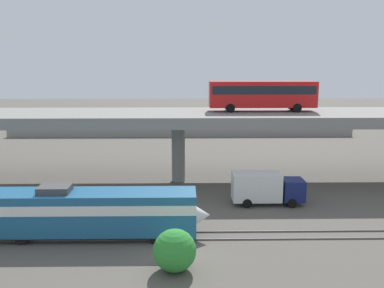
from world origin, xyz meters
TOP-DOWN VIEW (x-y plane):
  - ground_plane at (0.00, 0.00)m, footprint 260.00×260.00m
  - rail_strip_near at (0.00, 3.26)m, footprint 110.00×0.12m
  - rail_strip_far at (0.00, 4.74)m, footprint 110.00×0.12m
  - train_locomotive at (-5.65, 4.00)m, footprint 17.18×3.04m
  - highway_overpass at (0.00, 20.00)m, footprint 96.00×10.23m
  - transit_bus_on_overpass at (9.51, 20.79)m, footprint 12.00×2.68m
  - service_truck_west at (8.45, 11.62)m, footprint 6.80×2.46m
  - pier_parking_lot at (0.00, 55.00)m, footprint 62.64×12.85m
  - parked_car_0 at (15.61, 57.00)m, footprint 4.49×1.92m
  - parked_car_1 at (-4.75, 54.35)m, footprint 4.01×1.97m
  - parked_car_2 at (6.10, 51.94)m, footprint 4.40×1.93m
  - parked_car_3 at (-18.41, 53.26)m, footprint 4.38×1.83m
  - parked_car_4 at (-0.01, 55.70)m, footprint 4.48×1.93m
  - parked_car_5 at (-24.43, 55.38)m, footprint 4.38×1.98m
  - parked_car_6 at (-7.49, 57.17)m, footprint 4.27×1.84m
  - harbor_water at (0.00, 78.00)m, footprint 140.00×36.00m
  - shrub_right at (0.07, -1.55)m, footprint 2.83×2.83m

SIDE VIEW (x-z plane):
  - ground_plane at x=0.00m, z-range 0.00..0.00m
  - harbor_water at x=0.00m, z-range 0.00..0.01m
  - rail_strip_near at x=0.00m, z-range 0.00..0.12m
  - rail_strip_far at x=0.00m, z-range 0.00..0.12m
  - pier_parking_lot at x=0.00m, z-range 0.00..1.46m
  - shrub_right at x=0.07m, z-range 0.00..2.83m
  - service_truck_west at x=8.45m, z-range 0.12..3.16m
  - train_locomotive at x=-5.65m, z-range 0.10..4.28m
  - parked_car_6 at x=-7.49m, z-range 1.48..2.98m
  - parked_car_1 at x=-4.75m, z-range 1.48..2.98m
  - parked_car_3 at x=-18.41m, z-range 1.48..2.98m
  - parked_car_2 at x=6.10m, z-range 1.48..2.98m
  - parked_car_0 at x=15.61m, z-range 1.48..2.98m
  - parked_car_4 at x=-0.01m, z-range 1.48..2.98m
  - parked_car_5 at x=-24.43m, z-range 1.49..2.99m
  - highway_overpass at x=0.00m, z-range 3.21..11.12m
  - transit_bus_on_overpass at x=9.51m, z-range 8.27..11.67m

